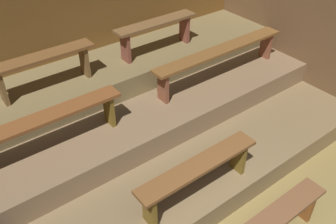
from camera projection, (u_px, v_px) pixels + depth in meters
name	position (u px, v px, depth m)	size (l,w,h in m)	color
ground	(170.00, 178.00, 4.79)	(6.55, 4.95, 0.08)	olive
wall_back	(84.00, 38.00, 5.42)	(6.55, 0.06, 2.34)	brown
wall_right	(323.00, 36.00, 5.49)	(0.06, 4.95, 2.34)	brown
platform_lower	(145.00, 143.00, 5.04)	(5.75, 2.99, 0.32)	olive
platform_middle	(123.00, 107.00, 5.18)	(5.75, 1.95, 0.32)	#806547
platform_upper	(105.00, 75.00, 5.28)	(5.75, 1.06, 0.32)	olive
bench_lower_center	(198.00, 171.00, 3.89)	(1.52, 0.25, 0.47)	brown
bench_middle_left	(22.00, 131.00, 3.89)	(2.33, 0.25, 0.47)	brown
bench_middle_right	(220.00, 54.00, 5.32)	(2.33, 0.25, 0.47)	brown
bench_upper_left	(43.00, 63.00, 4.49)	(1.32, 0.25, 0.47)	brown
bench_upper_right	(156.00, 29.00, 5.34)	(1.32, 0.25, 0.47)	brown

